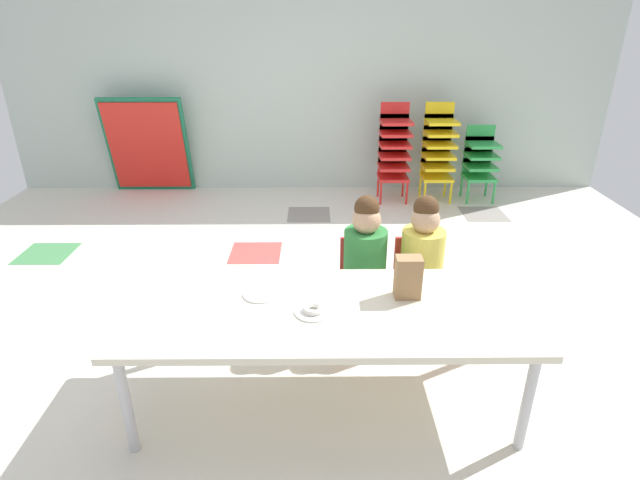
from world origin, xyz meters
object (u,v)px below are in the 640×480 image
Objects in this scene: kid_chair_red_stack at (394,148)px; paper_plate_near_edge at (313,312)px; folded_activity_table at (148,146)px; donut_powdered_on_plate at (313,309)px; kid_chair_yellow_stack at (438,148)px; paper_bag_brown at (408,277)px; seated_child_middle_seat at (422,254)px; kid_chair_green_stack at (480,159)px; paper_plate_center_table at (261,294)px; craft_table at (326,315)px; seated_child_near_camera at (365,254)px.

kid_chair_red_stack reaches higher than paper_plate_near_edge.
folded_activity_table is 3.94m from donut_powdered_on_plate.
kid_chair_yellow_stack is at bearing 67.60° from donut_powdered_on_plate.
paper_bag_brown is 0.51m from paper_plate_near_edge.
seated_child_middle_seat is 8.99× the size of donut_powdered_on_plate.
kid_chair_green_stack reaches higher than donut_powdered_on_plate.
kid_chair_yellow_stack is at bearing 62.34° from paper_plate_center_table.
paper_plate_center_table is (-0.75, 0.02, -0.11)m from paper_bag_brown.
seated_child_middle_seat is (0.59, 0.63, 0.03)m from craft_table.
seated_child_middle_seat is at bearing 45.71° from paper_plate_near_edge.
paper_bag_brown is at bearing -113.21° from kid_chair_green_stack.
folded_activity_table is at bearing 115.72° from paper_plate_center_table.
paper_plate_center_table is at bearing -151.47° from seated_child_middle_seat.
paper_bag_brown reaches higher than donut_powdered_on_plate.
seated_child_near_camera is at bearing 68.47° from craft_table.
craft_table is 0.68m from seated_child_near_camera.
folded_activity_table is (-3.65, 0.26, 0.08)m from kid_chair_green_stack.
craft_table is 19.42× the size of donut_powdered_on_plate.
kid_chair_red_stack and kid_chair_yellow_stack have the same top height.
donut_powdered_on_plate is (-0.48, -0.15, -0.09)m from paper_bag_brown.
donut_powdered_on_plate is (-0.66, -0.68, 0.04)m from seated_child_middle_seat.
kid_chair_green_stack is 4.44× the size of paper_plate_center_table.
paper_plate_center_table is at bearing 178.43° from paper_bag_brown.
kid_chair_red_stack is at bearing 180.00° from kid_chair_yellow_stack.
folded_activity_table is (-1.93, 3.43, 0.01)m from craft_table.
kid_chair_red_stack reaches higher than seated_child_middle_seat.
seated_child_near_camera reaches higher than craft_table.
seated_child_middle_seat is 0.88× the size of kid_chair_yellow_stack.
kid_chair_green_stack is 3.68m from paper_plate_near_edge.
kid_chair_red_stack is at bearing -5.55° from folded_activity_table.
paper_plate_near_edge is at bearing -134.29° from seated_child_middle_seat.
folded_activity_table is at bearing 174.45° from kid_chair_red_stack.
paper_plate_near_edge is (-0.66, -0.68, 0.02)m from seated_child_middle_seat.
seated_child_middle_seat is (0.35, 0.00, 0.00)m from seated_child_near_camera.
craft_table is 0.45m from paper_bag_brown.
craft_table is 0.09m from paper_plate_near_edge.
kid_chair_yellow_stack reaches higher than paper_bag_brown.
donut_powdered_on_plate reaches higher than paper_plate_center_table.
kid_chair_red_stack reaches higher than paper_bag_brown.
kid_chair_green_stack is 3.64× the size of paper_bag_brown.
kid_chair_red_stack is 1.00× the size of kid_chair_yellow_stack.
seated_child_near_camera is at bearing -111.75° from kid_chair_yellow_stack.
paper_plate_near_edge is at bearing -112.40° from kid_chair_yellow_stack.
seated_child_near_camera is at bearing -52.17° from folded_activity_table.
donut_powdered_on_plate is at bearing -162.52° from paper_bag_brown.
kid_chair_yellow_stack is 4.73× the size of paper_bag_brown.
kid_chair_green_stack is at bearing 59.78° from seated_child_near_camera.
donut_powdered_on_plate reaches higher than craft_table.
seated_child_middle_seat reaches higher than kid_chair_green_stack.
donut_powdered_on_plate is at bearing -104.84° from kid_chair_red_stack.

